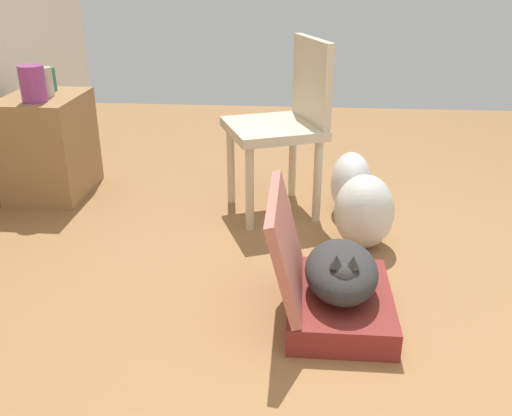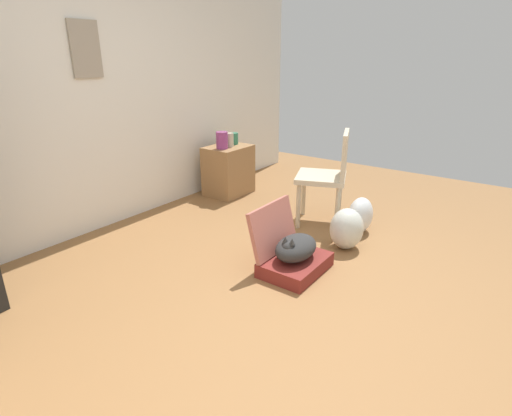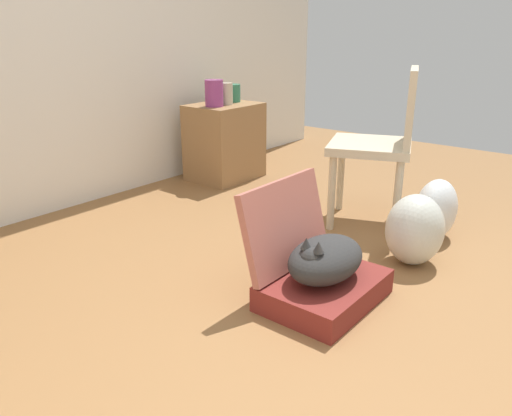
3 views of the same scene
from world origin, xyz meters
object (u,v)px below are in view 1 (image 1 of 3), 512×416
Objects in this scene: side_table at (49,146)px; suitcase_base at (339,304)px; vase_round at (44,82)px; plastic_bag_clear at (351,183)px; plastic_bag_white at (364,211)px; chair at (286,119)px; vase_tall at (33,84)px; vase_short at (45,79)px; cat at (341,271)px.

suitcase_base is at bearing -125.43° from side_table.
plastic_bag_clear is at bearing -95.13° from vase_round.
suitcase_base is 3.40× the size of vase_round.
vase_round reaches higher than side_table.
plastic_bag_white is at bearing -107.08° from side_table.
vase_round is (0.00, -0.03, 0.38)m from side_table.
chair reaches higher than plastic_bag_white.
plastic_bag_white is at bearing -174.77° from plastic_bag_clear.
plastic_bag_clear is (1.02, -0.11, 0.12)m from suitcase_base.
plastic_bag_white is 0.66m from chair.
suitcase_base is 0.92× the size of side_table.
suitcase_base is 2.10m from vase_round.
vase_short is (0.27, 0.05, -0.03)m from vase_tall.
side_table is 0.38m from vase_round.
vase_round reaches higher than vase_short.
vase_round is (0.55, 1.77, 0.49)m from plastic_bag_white.
suitcase_base is 0.65m from plastic_bag_white.
cat is at bearing -8.12° from chair.
plastic_bag_clear is at bearing -90.73° from vase_tall.
vase_tall is at bearing 76.70° from plastic_bag_white.
plastic_bag_white is at bearing -110.61° from vase_short.
chair is (-0.01, -1.37, -0.16)m from vase_tall.
cat is 0.52× the size of chair.
chair is (-0.28, -1.43, -0.14)m from vase_short.
side_table is at bearing -117.73° from chair.
side_table is 4.34× the size of vase_short.
side_table reaches higher than suitcase_base.
cat is 3.05× the size of vase_round.
plastic_bag_white is at bearing -103.30° from vase_tall.
vase_round reaches higher than cat.
suitcase_base is at bearing -3.78° from cat.
vase_tall is (0.02, 1.74, 0.51)m from plastic_bag_clear.
chair reaches higher than vase_tall.
suitcase_base is 1.11× the size of cat.
plastic_bag_white is 1.89m from vase_tall.
plastic_bag_clear is 2.55× the size of vase_short.
vase_tall is at bearing -168.76° from vase_short.
cat is 2.53× the size of vase_tall.
chair is at bearing 13.69° from cat.
vase_short reaches higher than plastic_bag_clear.
vase_short is 1.46m from chair.
vase_round is at bearing -117.84° from chair.
plastic_bag_clear is 1.79× the size of vase_tall.
vase_tall is 1.21× the size of vase_round.
cat is 1.41× the size of plastic_bag_clear.
vase_round is at bearing 84.87° from plastic_bag_clear.
chair reaches higher than plastic_bag_clear.
plastic_bag_white is 1.89× the size of vase_tall.
side_table is at bearing 90.00° from vase_round.
suitcase_base is at bearing -127.95° from vase_short.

